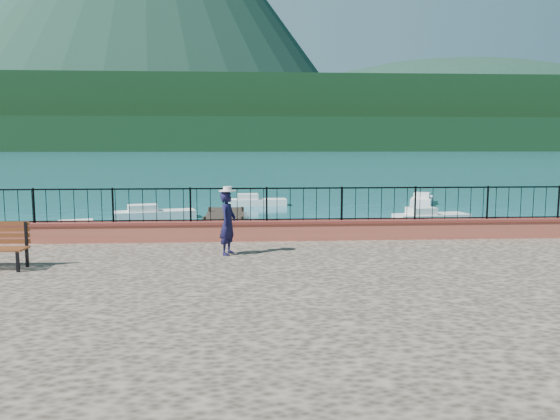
{
  "coord_description": "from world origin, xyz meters",
  "views": [
    {
      "loc": [
        -0.92,
        -12.04,
        4.01
      ],
      "look_at": [
        -0.02,
        2.0,
        2.3
      ],
      "focal_mm": 35.0,
      "sensor_mm": 36.0,
      "label": 1
    }
  ],
  "objects": [
    {
      "name": "boat_2",
      "position": [
        8.66,
        15.27,
        0.4
      ],
      "size": [
        3.99,
        1.95,
        0.8
      ],
      "primitive_type": "cube",
      "rotation": [
        0.0,
        0.0,
        0.18
      ],
      "color": "silver",
      "rests_on": "ground"
    },
    {
      "name": "dock",
      "position": [
        -2.0,
        12.0,
        0.15
      ],
      "size": [
        2.0,
        16.0,
        0.3
      ],
      "primitive_type": "cube",
      "color": "#2D231C",
      "rests_on": "ground"
    },
    {
      "name": "companion_hill",
      "position": [
        220.0,
        560.0,
        0.0
      ],
      "size": [
        448.0,
        384.0,
        180.0
      ],
      "primitive_type": "ellipsoid",
      "color": "#142D23",
      "rests_on": "ground"
    },
    {
      "name": "foothills",
      "position": [
        0.0,
        360.0,
        22.0
      ],
      "size": [
        900.0,
        120.0,
        44.0
      ],
      "primitive_type": "cube",
      "color": "black",
      "rests_on": "ground"
    },
    {
      "name": "boat_3",
      "position": [
        -5.81,
        17.56,
        0.4
      ],
      "size": [
        4.48,
        2.38,
        0.8
      ],
      "primitive_type": "cube",
      "rotation": [
        0.0,
        0.0,
        0.26
      ],
      "color": "silver",
      "rests_on": "ground"
    },
    {
      "name": "boat_0",
      "position": [
        -7.55,
        11.56,
        0.4
      ],
      "size": [
        4.23,
        2.42,
        0.8
      ],
      "primitive_type": "cube",
      "rotation": [
        0.0,
        0.0,
        0.3
      ],
      "color": "silver",
      "rests_on": "ground"
    },
    {
      "name": "boat_5",
      "position": [
        11.03,
        23.95,
        0.4
      ],
      "size": [
        2.47,
        3.57,
        0.8
      ],
      "primitive_type": "cube",
      "rotation": [
        0.0,
        0.0,
        1.18
      ],
      "color": "silver",
      "rests_on": "ground"
    },
    {
      "name": "parapet",
      "position": [
        0.0,
        3.7,
        1.49
      ],
      "size": [
        28.0,
        0.46,
        0.58
      ],
      "primitive_type": "cube",
      "color": "#A6513C",
      "rests_on": "promenade"
    },
    {
      "name": "ground",
      "position": [
        0.0,
        0.0,
        0.0
      ],
      "size": [
        2000.0,
        2000.0,
        0.0
      ],
      "primitive_type": "plane",
      "color": "#19596B",
      "rests_on": "ground"
    },
    {
      "name": "boat_4",
      "position": [
        -0.19,
        23.47,
        0.4
      ],
      "size": [
        3.93,
        1.43,
        0.8
      ],
      "primitive_type": "cube",
      "rotation": [
        0.0,
        0.0,
        0.03
      ],
      "color": "silver",
      "rests_on": "ground"
    },
    {
      "name": "far_forest",
      "position": [
        0.0,
        300.0,
        9.0
      ],
      "size": [
        900.0,
        60.0,
        18.0
      ],
      "primitive_type": "cube",
      "color": "black",
      "rests_on": "ground"
    },
    {
      "name": "person",
      "position": [
        -1.37,
        1.71,
        2.01
      ],
      "size": [
        0.56,
        0.69,
        1.62
      ],
      "primitive_type": "imported",
      "rotation": [
        0.0,
        0.0,
        1.24
      ],
      "color": "#131134",
      "rests_on": "promenade"
    },
    {
      "name": "hat",
      "position": [
        -1.37,
        1.71,
        2.88
      ],
      "size": [
        0.44,
        0.44,
        0.12
      ],
      "primitive_type": "cylinder",
      "color": "silver",
      "rests_on": "person"
    },
    {
      "name": "railing",
      "position": [
        0.0,
        3.7,
        2.25
      ],
      "size": [
        27.0,
        0.05,
        0.95
      ],
      "primitive_type": "cube",
      "color": "black",
      "rests_on": "parapet"
    }
  ]
}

